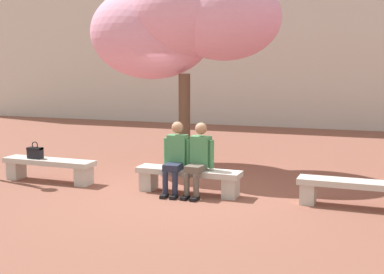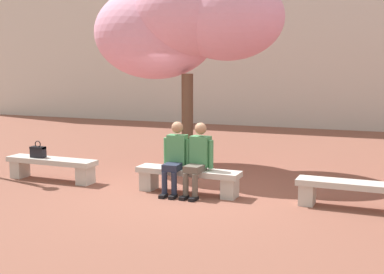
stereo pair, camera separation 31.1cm
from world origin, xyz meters
The scene contains 8 objects.
ground_plane centered at (0.00, 0.00, 0.00)m, with size 100.00×100.00×0.00m, color brown.
stone_bench_west_end centered at (-2.90, 0.00, 0.31)m, with size 1.93×0.48×0.45m.
stone_bench_near_west centered at (0.00, 0.00, 0.31)m, with size 1.93×0.48×0.45m.
stone_bench_center centered at (2.90, 0.00, 0.31)m, with size 1.93×0.48×0.45m.
person_seated_left centered at (-0.22, -0.05, 0.70)m, with size 0.51×0.69×1.29m.
person_seated_right centered at (0.21, -0.05, 0.70)m, with size 0.51×0.71×1.29m.
handbag centered at (-3.20, -0.02, 0.58)m, with size 0.30×0.15×0.34m.
cherry_tree_main centered at (-0.88, 2.12, 3.15)m, with size 4.22×2.71×4.23m.
Camera 1 is at (3.07, -8.84, 2.42)m, focal length 50.00 mm.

